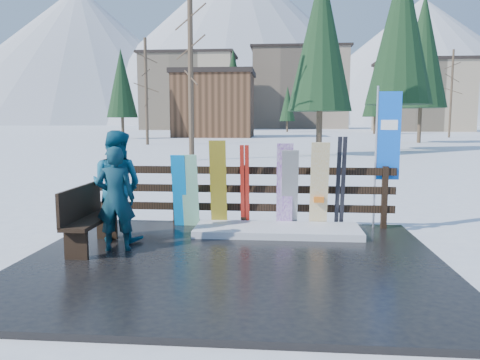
# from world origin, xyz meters

# --- Properties ---
(ground) EXTENTS (700.00, 700.00, 0.00)m
(ground) POSITION_xyz_m (0.00, 0.00, 0.00)
(ground) COLOR white
(ground) RESTS_ON ground
(deck) EXTENTS (6.00, 5.00, 0.08)m
(deck) POSITION_xyz_m (0.00, 0.00, 0.04)
(deck) COLOR black
(deck) RESTS_ON ground
(fence) EXTENTS (5.60, 0.10, 1.15)m
(fence) POSITION_xyz_m (0.00, 2.20, 0.74)
(fence) COLOR black
(fence) RESTS_ON deck
(snow_patch) EXTENTS (2.89, 1.00, 0.12)m
(snow_patch) POSITION_xyz_m (0.64, 1.60, 0.14)
(snow_patch) COLOR white
(snow_patch) RESTS_ON deck
(bench) EXTENTS (0.41, 1.50, 0.97)m
(bench) POSITION_xyz_m (-2.28, 0.39, 0.60)
(bench) COLOR black
(bench) RESTS_ON deck
(snowboard_0) EXTENTS (0.26, 0.30, 1.36)m
(snowboard_0) POSITION_xyz_m (-1.18, 1.98, 0.76)
(snowboard_0) COLOR #0591F2
(snowboard_0) RESTS_ON deck
(snowboard_1) EXTENTS (0.30, 0.29, 1.36)m
(snowboard_1) POSITION_xyz_m (-0.98, 1.98, 0.76)
(snowboard_1) COLOR white
(snowboard_1) RESTS_ON deck
(snowboard_2) EXTENTS (0.30, 0.28, 1.63)m
(snowboard_2) POSITION_xyz_m (-0.45, 1.98, 0.89)
(snowboard_2) COLOR yellow
(snowboard_2) RESTS_ON deck
(snowboard_3) EXTENTS (0.29, 0.30, 1.58)m
(snowboard_3) POSITION_xyz_m (0.77, 1.98, 0.87)
(snowboard_3) COLOR white
(snowboard_3) RESTS_ON deck
(snowboard_4) EXTENTS (0.30, 0.41, 1.46)m
(snowboard_4) POSITION_xyz_m (0.86, 1.98, 0.81)
(snowboard_4) COLOR black
(snowboard_4) RESTS_ON deck
(snowboard_5) EXTENTS (0.32, 0.36, 1.60)m
(snowboard_5) POSITION_xyz_m (1.39, 1.98, 0.88)
(snowboard_5) COLOR white
(snowboard_5) RESTS_ON deck
(ski_pair_a) EXTENTS (0.16, 0.30, 1.54)m
(ski_pair_a) POSITION_xyz_m (0.03, 2.05, 0.85)
(ski_pair_a) COLOR #B22015
(ski_pair_a) RESTS_ON deck
(ski_pair_b) EXTENTS (0.17, 0.31, 1.70)m
(ski_pair_b) POSITION_xyz_m (1.78, 2.05, 0.93)
(ski_pair_b) COLOR black
(ski_pair_b) RESTS_ON deck
(rental_flag) EXTENTS (0.45, 0.04, 2.60)m
(rental_flag) POSITION_xyz_m (2.59, 2.25, 1.69)
(rental_flag) COLOR silver
(rental_flag) RESTS_ON deck
(person_front) EXTENTS (0.64, 0.48, 1.60)m
(person_front) POSITION_xyz_m (-1.80, 0.32, 0.88)
(person_front) COLOR #0E4446
(person_front) RESTS_ON deck
(person_back) EXTENTS (1.00, 0.85, 1.82)m
(person_back) POSITION_xyz_m (-1.99, 0.91, 0.99)
(person_back) COLOR #0F506E
(person_back) RESTS_ON deck
(resort_buildings) EXTENTS (73.00, 87.60, 22.60)m
(resort_buildings) POSITION_xyz_m (1.03, 115.41, 9.81)
(resort_buildings) COLOR tan
(resort_buildings) RESTS_ON ground
(trees) EXTENTS (41.94, 68.65, 13.32)m
(trees) POSITION_xyz_m (5.13, 46.08, 5.88)
(trees) COLOR #382B1E
(trees) RESTS_ON ground
(mountains) EXTENTS (520.00, 260.00, 120.00)m
(mountains) POSITION_xyz_m (-10.50, 328.41, 50.20)
(mountains) COLOR white
(mountains) RESTS_ON ground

